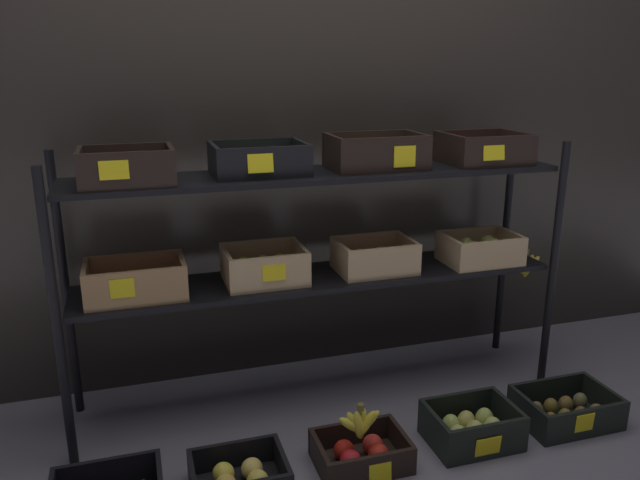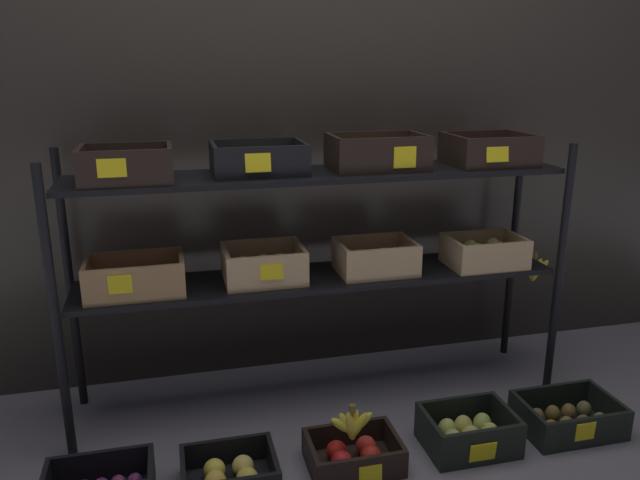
# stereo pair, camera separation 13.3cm
# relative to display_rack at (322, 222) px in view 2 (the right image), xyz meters

# --- Properties ---
(ground_plane) EXTENTS (10.00, 10.00, 0.00)m
(ground_plane) POSITION_rel_display_rack_xyz_m (-0.01, 0.00, -0.74)
(ground_plane) COLOR slate
(storefront_wall) EXTENTS (4.29, 0.12, 2.27)m
(storefront_wall) POSITION_rel_display_rack_xyz_m (-0.01, 0.38, 0.39)
(storefront_wall) COLOR #2D2823
(storefront_wall) RESTS_ON ground_plane
(display_rack) EXTENTS (2.02, 0.38, 1.07)m
(display_rack) POSITION_rel_display_rack_xyz_m (0.00, 0.00, 0.00)
(display_rack) COLOR black
(display_rack) RESTS_ON ground_plane
(crate_ground_apple_gold) EXTENTS (0.31, 0.23, 0.11)m
(crate_ground_apple_gold) POSITION_rel_display_rack_xyz_m (-0.43, -0.48, -0.70)
(crate_ground_apple_gold) COLOR black
(crate_ground_apple_gold) RESTS_ON ground_plane
(crate_ground_apple_red) EXTENTS (0.31, 0.23, 0.10)m
(crate_ground_apple_red) POSITION_rel_display_rack_xyz_m (-0.01, -0.47, -0.70)
(crate_ground_apple_red) COLOR black
(crate_ground_apple_red) RESTS_ON ground_plane
(crate_ground_pear) EXTENTS (0.32, 0.24, 0.14)m
(crate_ground_pear) POSITION_rel_display_rack_xyz_m (0.42, -0.47, -0.69)
(crate_ground_pear) COLOR black
(crate_ground_pear) RESTS_ON ground_plane
(crate_ground_kiwi) EXTENTS (0.36, 0.26, 0.12)m
(crate_ground_kiwi) POSITION_rel_display_rack_xyz_m (0.84, -0.46, -0.70)
(crate_ground_kiwi) COLOR black
(crate_ground_kiwi) RESTS_ON ground_plane
(banana_bunch_loose) EXTENTS (0.17, 0.04, 0.14)m
(banana_bunch_loose) POSITION_rel_display_rack_xyz_m (-0.01, -0.47, -0.58)
(banana_bunch_loose) COLOR brown
(banana_bunch_loose) RESTS_ON crate_ground_apple_red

